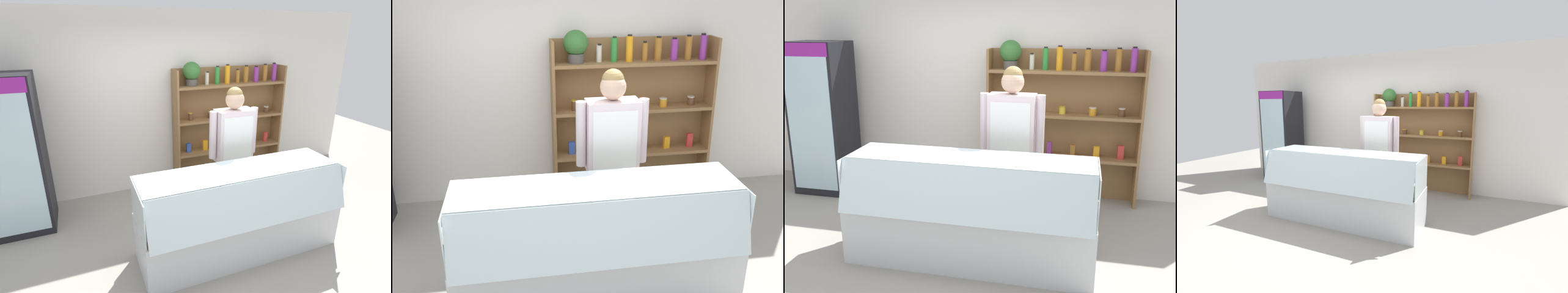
{
  "view_description": "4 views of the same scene",
  "coord_description": "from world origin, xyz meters",
  "views": [
    {
      "loc": [
        -1.3,
        -2.53,
        2.39
      ],
      "look_at": [
        -0.03,
        0.74,
        1.06
      ],
      "focal_mm": 28.0,
      "sensor_mm": 36.0,
      "label": 1
    },
    {
      "loc": [
        -0.34,
        -2.9,
        2.52
      ],
      "look_at": [
        0.21,
        0.41,
        1.19
      ],
      "focal_mm": 40.0,
      "sensor_mm": 36.0,
      "label": 2
    },
    {
      "loc": [
        1.14,
        -3.57,
        2.16
      ],
      "look_at": [
        0.15,
        0.71,
        0.92
      ],
      "focal_mm": 40.0,
      "sensor_mm": 36.0,
      "label": 3
    },
    {
      "loc": [
        2.03,
        -3.15,
        1.66
      ],
      "look_at": [
        0.45,
        0.53,
        1.03
      ],
      "focal_mm": 24.0,
      "sensor_mm": 36.0,
      "label": 4
    }
  ],
  "objects": [
    {
      "name": "ground_plane",
      "position": [
        0.0,
        0.0,
        0.0
      ],
      "size": [
        12.0,
        12.0,
        0.0
      ],
      "primitive_type": "plane",
      "color": "gray"
    },
    {
      "name": "back_wall",
      "position": [
        0.0,
        1.97,
        1.35
      ],
      "size": [
        6.8,
        0.1,
        2.7
      ],
      "primitive_type": "cube",
      "color": "white",
      "rests_on": "ground"
    },
    {
      "name": "drinks_fridge",
      "position": [
        -2.11,
        1.39,
        0.98
      ],
      "size": [
        0.68,
        0.61,
        1.96
      ],
      "color": "black",
      "rests_on": "ground"
    },
    {
      "name": "shelving_unit",
      "position": [
        0.89,
        1.77,
        1.12
      ],
      "size": [
        1.85,
        0.29,
        1.98
      ],
      "color": "olive",
      "rests_on": "ground"
    },
    {
      "name": "deli_display_case",
      "position": [
        0.21,
        0.01,
        0.31
      ],
      "size": [
        2.27,
        0.74,
        1.01
      ],
      "color": "silver",
      "rests_on": "ground"
    },
    {
      "name": "shop_clerk",
      "position": [
        0.48,
        0.71,
        1.06
      ],
      "size": [
        0.66,
        0.25,
        1.76
      ],
      "color": "#2D2D38",
      "rests_on": "ground"
    }
  ]
}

